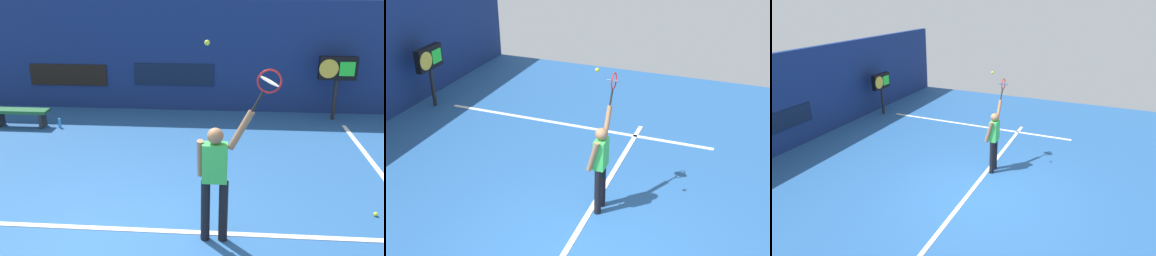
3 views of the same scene
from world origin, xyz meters
The scene contains 7 objects.
court_baseline centered at (0.00, 0.36, 0.01)m, with size 10.00×0.10×0.01m, color white.
court_sideline centered at (4.44, 2.00, 0.01)m, with size 0.10×7.00×0.01m, color white.
tennis_player centered at (1.32, 0.22, 1.01)m, with size 0.75×0.31×1.95m.
tennis_racket centered at (1.96, 0.22, 2.29)m, with size 0.43×0.27×0.62m.
tennis_ball centered at (1.19, 0.27, 2.79)m, with size 0.07×0.07×0.07m, color #CCE033.
scoreboard_clock centered at (4.27, 6.00, 1.30)m, with size 0.96×0.20×1.67m.
spare_ball centered at (3.84, 1.05, 0.03)m, with size 0.07×0.07×0.07m, color #CCE033.
Camera 2 is at (-5.79, -2.07, 5.40)m, focal length 45.35 mm.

